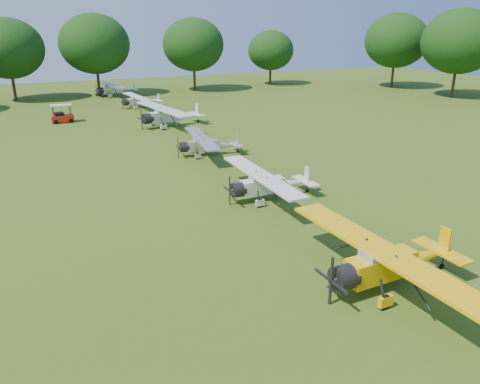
{
  "coord_description": "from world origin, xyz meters",
  "views": [
    {
      "loc": [
        -12.97,
        -24.01,
        11.41
      ],
      "look_at": [
        -1.69,
        1.07,
        1.4
      ],
      "focal_mm": 35.0,
      "sensor_mm": 36.0,
      "label": 1
    }
  ],
  "objects_px": {
    "aircraft_3": "(269,183)",
    "aircraft_4": "(207,144)",
    "aircraft_2": "(390,260)",
    "aircraft_5": "(170,114)",
    "aircraft_6": "(140,100)",
    "aircraft_7": "(115,89)",
    "golf_cart": "(62,117)"
  },
  "relations": [
    {
      "from": "aircraft_6",
      "to": "golf_cart",
      "type": "height_order",
      "value": "golf_cart"
    },
    {
      "from": "aircraft_5",
      "to": "aircraft_6",
      "type": "xyz_separation_m",
      "value": [
        -0.24,
        14.02,
        -0.33
      ]
    },
    {
      "from": "aircraft_4",
      "to": "aircraft_7",
      "type": "xyz_separation_m",
      "value": [
        -1.07,
        40.1,
        0.14
      ]
    },
    {
      "from": "aircraft_3",
      "to": "aircraft_4",
      "type": "xyz_separation_m",
      "value": [
        0.12,
        12.22,
        -0.08
      ]
    },
    {
      "from": "aircraft_3",
      "to": "aircraft_7",
      "type": "height_order",
      "value": "aircraft_7"
    },
    {
      "from": "aircraft_3",
      "to": "aircraft_4",
      "type": "bearing_deg",
      "value": 89.62
    },
    {
      "from": "aircraft_5",
      "to": "aircraft_6",
      "type": "relative_size",
      "value": 1.31
    },
    {
      "from": "aircraft_3",
      "to": "aircraft_5",
      "type": "height_order",
      "value": "aircraft_5"
    },
    {
      "from": "aircraft_7",
      "to": "golf_cart",
      "type": "height_order",
      "value": "golf_cart"
    },
    {
      "from": "aircraft_4",
      "to": "aircraft_7",
      "type": "distance_m",
      "value": 40.11
    },
    {
      "from": "aircraft_3",
      "to": "golf_cart",
      "type": "distance_m",
      "value": 34.94
    },
    {
      "from": "aircraft_5",
      "to": "aircraft_7",
      "type": "bearing_deg",
      "value": 83.4
    },
    {
      "from": "aircraft_7",
      "to": "aircraft_3",
      "type": "bearing_deg",
      "value": -96.63
    },
    {
      "from": "aircraft_6",
      "to": "golf_cart",
      "type": "distance_m",
      "value": 12.83
    },
    {
      "from": "aircraft_6",
      "to": "golf_cart",
      "type": "bearing_deg",
      "value": -155.58
    },
    {
      "from": "aircraft_2",
      "to": "aircraft_4",
      "type": "relative_size",
      "value": 1.22
    },
    {
      "from": "aircraft_3",
      "to": "golf_cart",
      "type": "relative_size",
      "value": 3.89
    },
    {
      "from": "aircraft_2",
      "to": "aircraft_6",
      "type": "relative_size",
      "value": 1.24
    },
    {
      "from": "aircraft_4",
      "to": "aircraft_6",
      "type": "height_order",
      "value": "aircraft_4"
    },
    {
      "from": "aircraft_2",
      "to": "aircraft_5",
      "type": "bearing_deg",
      "value": 86.15
    },
    {
      "from": "aircraft_6",
      "to": "aircraft_2",
      "type": "bearing_deg",
      "value": -96.93
    },
    {
      "from": "golf_cart",
      "to": "aircraft_5",
      "type": "bearing_deg",
      "value": -35.51
    },
    {
      "from": "aircraft_4",
      "to": "aircraft_6",
      "type": "bearing_deg",
      "value": 96.58
    },
    {
      "from": "aircraft_7",
      "to": "aircraft_2",
      "type": "bearing_deg",
      "value": -97.02
    },
    {
      "from": "aircraft_5",
      "to": "aircraft_7",
      "type": "height_order",
      "value": "aircraft_5"
    },
    {
      "from": "aircraft_5",
      "to": "aircraft_6",
      "type": "bearing_deg",
      "value": 81.15
    },
    {
      "from": "aircraft_5",
      "to": "golf_cart",
      "type": "relative_size",
      "value": 4.72
    },
    {
      "from": "aircraft_4",
      "to": "golf_cart",
      "type": "height_order",
      "value": "golf_cart"
    },
    {
      "from": "aircraft_5",
      "to": "golf_cart",
      "type": "xyz_separation_m",
      "value": [
        -11.25,
        7.46,
        -0.68
      ]
    },
    {
      "from": "aircraft_2",
      "to": "aircraft_4",
      "type": "height_order",
      "value": "aircraft_2"
    },
    {
      "from": "aircraft_4",
      "to": "aircraft_2",
      "type": "bearing_deg",
      "value": -83.82
    },
    {
      "from": "aircraft_6",
      "to": "aircraft_7",
      "type": "xyz_separation_m",
      "value": [
        -1.25,
        12.51,
        0.16
      ]
    }
  ]
}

